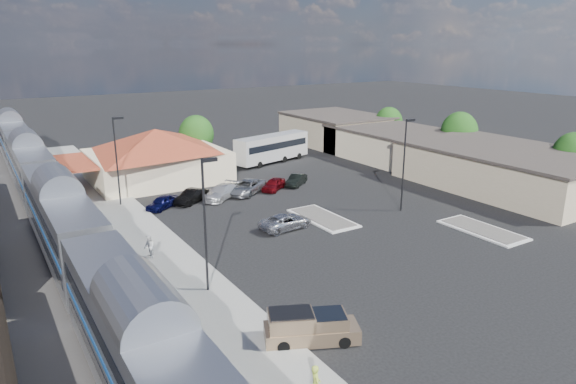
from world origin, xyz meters
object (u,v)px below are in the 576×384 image
station_depot (156,155)px  pickup_truck (312,328)px  suv (286,222)px  coach_bus (272,147)px

station_depot → pickup_truck: size_ratio=3.36×
suv → pickup_truck: bearing=147.5°
station_depot → coach_bus: (16.56, 1.14, -0.95)m
suv → coach_bus: (12.35, 23.60, 1.50)m
station_depot → pickup_truck: bearing=-95.9°
pickup_truck → coach_bus: 44.57m
station_depot → coach_bus: size_ratio=1.52×
pickup_truck → suv: pickup_truck is taller
pickup_truck → suv: 17.92m
suv → coach_bus: size_ratio=0.41×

